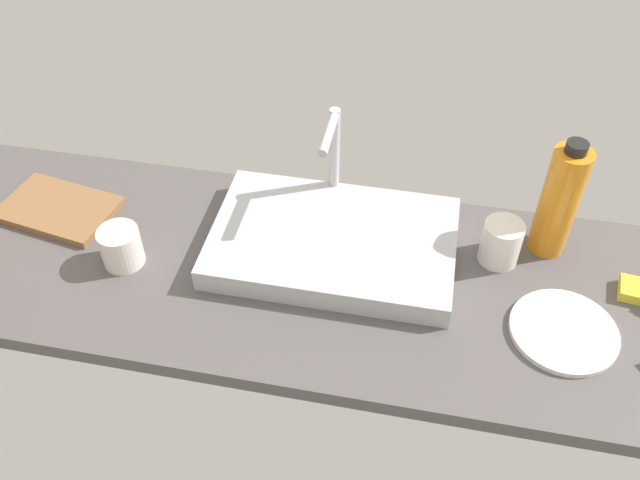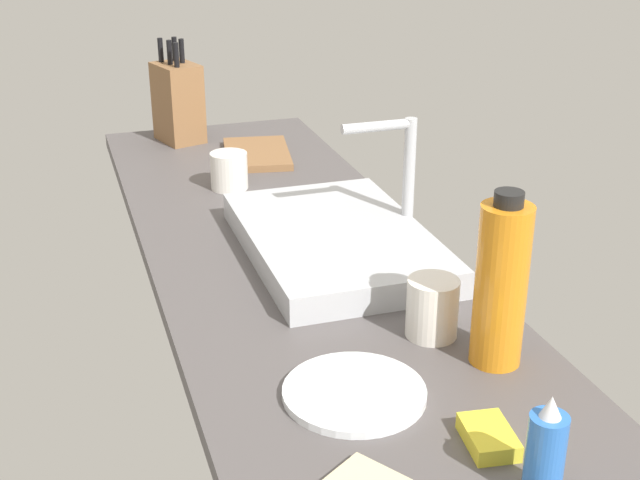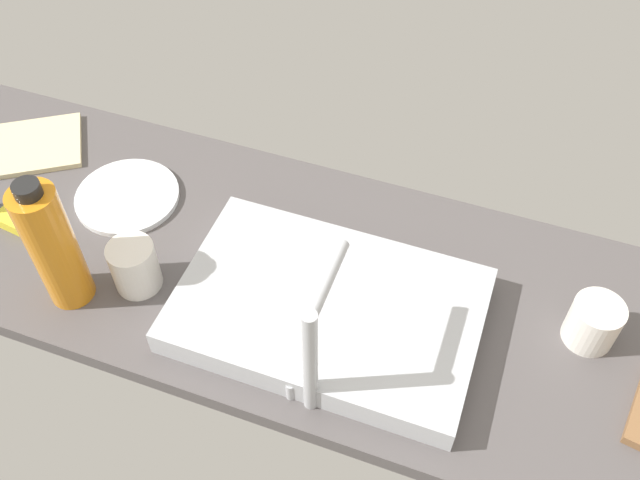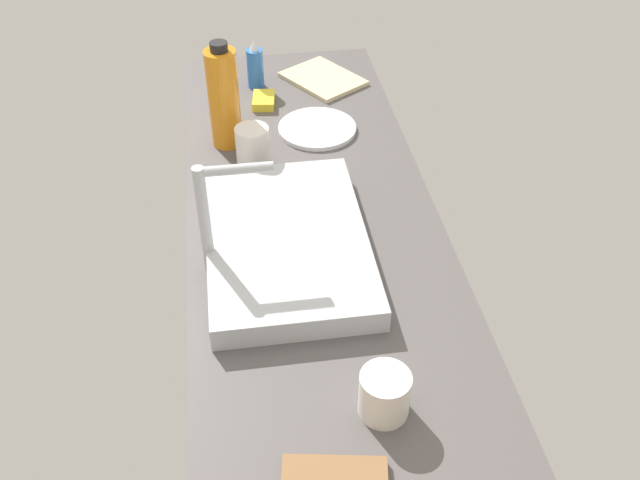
# 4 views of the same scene
# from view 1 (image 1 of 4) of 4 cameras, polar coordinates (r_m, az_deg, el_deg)

# --- Properties ---
(countertop_slab) EXTENTS (1.93, 0.57, 0.04)m
(countertop_slab) POSITION_cam_1_polar(r_m,az_deg,el_deg) (1.44, 0.03, -3.34)
(countertop_slab) COLOR #514C4C
(countertop_slab) RESTS_ON ground
(sink_basin) EXTENTS (0.52, 0.34, 0.05)m
(sink_basin) POSITION_cam_1_polar(r_m,az_deg,el_deg) (1.46, 1.11, -0.19)
(sink_basin) COLOR #B7BABF
(sink_basin) RESTS_ON countertop_slab
(faucet) EXTENTS (0.06, 0.15, 0.25)m
(faucet) POSITION_cam_1_polar(r_m,az_deg,el_deg) (1.49, 1.15, 7.29)
(faucet) COLOR #B7BABF
(faucet) RESTS_ON countertop_slab
(cutting_board) EXTENTS (0.28, 0.21, 0.02)m
(cutting_board) POSITION_cam_1_polar(r_m,az_deg,el_deg) (1.67, -21.16, 2.47)
(cutting_board) COLOR brown
(cutting_board) RESTS_ON countertop_slab
(water_bottle) EXTENTS (0.08, 0.08, 0.28)m
(water_bottle) POSITION_cam_1_polar(r_m,az_deg,el_deg) (1.48, 19.51, 3.13)
(water_bottle) COLOR orange
(water_bottle) RESTS_ON countertop_slab
(dinner_plate) EXTENTS (0.21, 0.21, 0.01)m
(dinner_plate) POSITION_cam_1_polar(r_m,az_deg,el_deg) (1.40, 19.84, -7.25)
(dinner_plate) COLOR white
(dinner_plate) RESTS_ON countertop_slab
(coffee_mug) EXTENTS (0.09, 0.09, 0.09)m
(coffee_mug) POSITION_cam_1_polar(r_m,az_deg,el_deg) (1.48, -16.42, -0.55)
(coffee_mug) COLOR silver
(coffee_mug) RESTS_ON countertop_slab
(ceramic_cup) EXTENTS (0.08, 0.08, 0.10)m
(ceramic_cup) POSITION_cam_1_polar(r_m,az_deg,el_deg) (1.47, 15.01, -0.20)
(ceramic_cup) COLOR silver
(ceramic_cup) RESTS_ON countertop_slab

